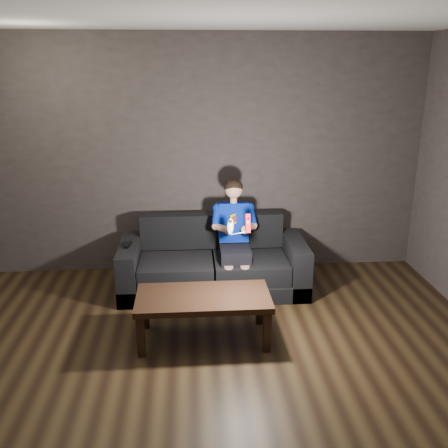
{
  "coord_description": "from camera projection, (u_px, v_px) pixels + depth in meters",
  "views": [
    {
      "loc": [
        -0.17,
        -3.13,
        2.38
      ],
      "look_at": [
        0.15,
        1.55,
        0.85
      ],
      "focal_mm": 40.0,
      "sensor_mm": 36.0,
      "label": 1
    }
  ],
  "objects": [
    {
      "name": "floor",
      "position": [
        218.0,
        397.0,
        3.72
      ],
      "size": [
        5.0,
        5.0,
        0.0
      ],
      "primitive_type": "plane",
      "color": "black",
      "rests_on": "ground"
    },
    {
      "name": "back_wall",
      "position": [
        205.0,
        157.0,
        5.67
      ],
      "size": [
        5.0,
        0.04,
        2.7
      ],
      "primitive_type": "cube",
      "color": "#383330",
      "rests_on": "ground"
    },
    {
      "name": "ceiling",
      "position": [
        217.0,
        3.0,
        2.88
      ],
      "size": [
        5.0,
        5.0,
        0.02
      ],
      "primitive_type": "cube",
      "color": "silver",
      "rests_on": "back_wall"
    },
    {
      "name": "sofa",
      "position": [
        213.0,
        267.0,
        5.44
      ],
      "size": [
        1.99,
        0.86,
        0.77
      ],
      "color": "black",
      "rests_on": "floor"
    },
    {
      "name": "child",
      "position": [
        234.0,
        229.0,
        5.27
      ],
      "size": [
        0.47,
        0.58,
        1.16
      ],
      "color": "black",
      "rests_on": "sofa"
    },
    {
      "name": "wii_remote_red",
      "position": [
        248.0,
        223.0,
        4.79
      ],
      "size": [
        0.05,
        0.07,
        0.19
      ],
      "color": "red",
      "rests_on": "child"
    },
    {
      "name": "nunchuk_white",
      "position": [
        230.0,
        226.0,
        4.79
      ],
      "size": [
        0.09,
        0.11,
        0.17
      ],
      "color": "white",
      "rests_on": "child"
    },
    {
      "name": "wii_remote_black",
      "position": [
        128.0,
        245.0,
        5.21
      ],
      "size": [
        0.06,
        0.17,
        0.03
      ],
      "color": "black",
      "rests_on": "sofa"
    },
    {
      "name": "coffee_table",
      "position": [
        203.0,
        301.0,
        4.39
      ],
      "size": [
        1.18,
        0.6,
        0.43
      ],
      "color": "black",
      "rests_on": "floor"
    }
  ]
}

